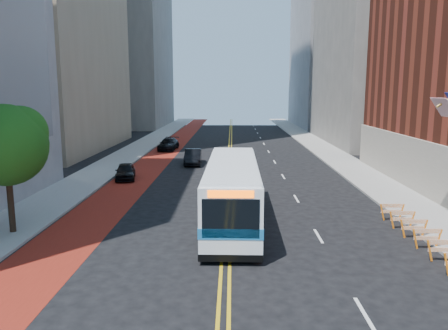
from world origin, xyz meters
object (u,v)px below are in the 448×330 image
street_tree (7,142)px  car_a (125,171)px  transit_bus (232,190)px  car_b (193,157)px  car_c (169,144)px

street_tree → car_a: 15.36m
transit_bus → car_b: (-4.04, 19.83, -1.07)m
transit_bus → car_a: 15.27m
street_tree → car_c: (3.37, 33.23, -4.17)m
transit_bus → car_b: 20.27m
car_b → car_c: 11.72m
transit_bus → car_b: size_ratio=2.74×
car_a → car_c: (1.01, 18.65, 0.06)m
street_tree → car_b: (7.49, 22.26, -4.13)m
transit_bus → car_c: transit_bus is taller
transit_bus → car_a: (-9.17, 12.15, -1.17)m
street_tree → car_a: street_tree is taller
transit_bus → car_a: transit_bus is taller
car_c → street_tree: bearing=-92.0°
car_b → transit_bus: bearing=-80.8°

